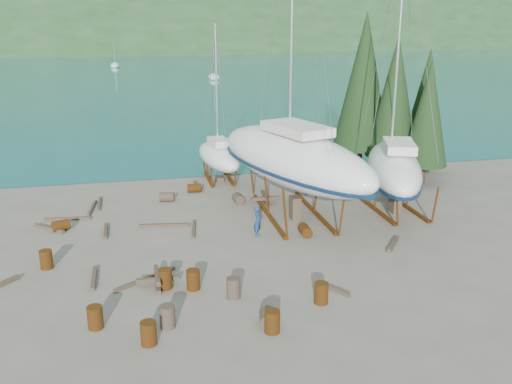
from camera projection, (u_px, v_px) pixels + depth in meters
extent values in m
plane|color=#655A50|center=(257.00, 259.00, 27.30)|extent=(600.00, 600.00, 0.00)
plane|color=#19647F|center=(134.00, 36.00, 320.92)|extent=(700.00, 700.00, 0.00)
ellipsoid|color=#1C351A|center=(134.00, 36.00, 325.58)|extent=(800.00, 360.00, 110.00)
cube|color=beige|center=(82.00, 43.00, 199.64)|extent=(6.00, 5.00, 4.00)
cube|color=#A54C2D|center=(82.00, 35.00, 198.81)|extent=(6.60, 5.60, 1.60)
cube|color=beige|center=(223.00, 41.00, 210.05)|extent=(6.00, 5.00, 4.00)
cube|color=#A54C2D|center=(223.00, 34.00, 209.22)|extent=(6.60, 5.60, 1.60)
cylinder|color=black|center=(390.00, 166.00, 40.85)|extent=(0.36, 0.36, 1.60)
cone|color=black|center=(395.00, 96.00, 39.37)|extent=(3.60, 3.60, 8.40)
cylinder|color=black|center=(422.00, 174.00, 39.33)|extent=(0.36, 0.36, 1.36)
cone|color=black|center=(428.00, 113.00, 38.07)|extent=(3.06, 3.06, 7.14)
cylinder|color=black|center=(360.00, 159.00, 42.36)|extent=(0.36, 0.36, 1.84)
cone|color=black|center=(364.00, 81.00, 40.66)|extent=(4.14, 4.14, 9.66)
cylinder|color=black|center=(421.00, 162.00, 42.43)|extent=(0.36, 0.36, 1.44)
cone|color=black|center=(427.00, 101.00, 41.10)|extent=(3.24, 3.24, 7.56)
ellipsoid|color=white|center=(214.00, 77.00, 103.84)|extent=(2.00, 5.00, 1.40)
cylinder|color=silver|center=(214.00, 61.00, 102.99)|extent=(0.08, 0.08, 5.00)
ellipsoid|color=white|center=(115.00, 66.00, 128.05)|extent=(2.00, 5.00, 1.40)
cylinder|color=silver|center=(114.00, 53.00, 127.21)|extent=(0.08, 0.08, 5.00)
ellipsoid|color=white|center=(293.00, 158.00, 32.31)|extent=(8.17, 14.15, 3.17)
cube|color=#0B1E38|center=(296.00, 181.00, 32.01)|extent=(1.03, 2.40, 1.00)
cube|color=silver|center=(297.00, 129.00, 31.13)|extent=(3.39, 4.57, 0.50)
cube|color=#623510|center=(269.00, 215.00, 32.99)|extent=(0.18, 7.48, 0.20)
cube|color=#623510|center=(314.00, 212.00, 33.57)|extent=(0.18, 7.48, 0.20)
cube|color=brown|center=(295.00, 208.00, 32.49)|extent=(0.50, 0.80, 1.31)
ellipsoid|color=white|center=(394.00, 168.00, 33.51)|extent=(6.09, 10.49, 2.38)
cube|color=#0B1E38|center=(397.00, 182.00, 33.26)|extent=(0.83, 1.80, 1.00)
cube|color=silver|center=(399.00, 146.00, 32.61)|extent=(2.52, 3.39, 0.50)
cylinder|color=silver|center=(399.00, 39.00, 31.80)|extent=(0.14, 0.14, 12.11)
cube|color=#623510|center=(375.00, 209.00, 34.03)|extent=(0.18, 5.55, 0.20)
cube|color=#623510|center=(406.00, 206.00, 34.46)|extent=(0.18, 5.55, 0.20)
cube|color=brown|center=(395.00, 205.00, 33.67)|extent=(0.50, 0.80, 0.88)
ellipsoid|color=white|center=(219.00, 157.00, 39.83)|extent=(3.10, 6.89, 1.71)
cube|color=#0B1E38|center=(220.00, 163.00, 39.64)|extent=(0.43, 1.22, 1.00)
cube|color=silver|center=(219.00, 142.00, 39.19)|extent=(1.45, 2.15, 0.50)
cylinder|color=silver|center=(216.00, 85.00, 38.67)|extent=(0.14, 0.14, 7.98)
cube|color=#623510|center=(209.00, 179.00, 40.15)|extent=(0.18, 3.66, 0.20)
cube|color=#623510|center=(229.00, 178.00, 40.46)|extent=(0.18, 3.66, 0.20)
cube|color=brown|center=(220.00, 179.00, 39.97)|extent=(0.50, 0.80, 0.35)
imported|color=navy|center=(258.00, 221.00, 29.83)|extent=(0.64, 0.72, 1.67)
cylinder|color=#623510|center=(95.00, 317.00, 21.13)|extent=(0.58, 0.58, 0.88)
cylinder|color=#2D2823|center=(267.00, 317.00, 21.42)|extent=(0.73, 0.97, 0.58)
cylinder|color=#623510|center=(61.00, 225.00, 30.81)|extent=(1.03, 0.86, 0.58)
cylinder|color=#623510|center=(272.00, 321.00, 20.85)|extent=(0.58, 0.58, 0.88)
cylinder|color=#623510|center=(194.00, 188.00, 37.49)|extent=(0.90, 0.61, 0.58)
cylinder|color=#623510|center=(305.00, 231.00, 30.06)|extent=(0.58, 0.88, 0.58)
cylinder|color=#623510|center=(321.00, 293.00, 22.98)|extent=(0.58, 0.58, 0.88)
cylinder|color=#623510|center=(46.00, 259.00, 26.15)|extent=(0.58, 0.58, 0.88)
cylinder|color=#2D2823|center=(167.00, 197.00, 35.66)|extent=(0.96, 0.72, 0.58)
cylinder|color=#623510|center=(165.00, 279.00, 24.23)|extent=(0.58, 0.58, 0.88)
cylinder|color=#2D2823|center=(238.00, 199.00, 35.34)|extent=(0.67, 0.94, 0.58)
cylinder|color=#623510|center=(149.00, 333.00, 20.08)|extent=(0.58, 0.58, 0.88)
cylinder|color=#623510|center=(193.00, 280.00, 24.15)|extent=(0.58, 0.58, 0.88)
cylinder|color=#2D2823|center=(167.00, 316.00, 21.19)|extent=(0.58, 0.58, 0.88)
cylinder|color=#2D2823|center=(233.00, 288.00, 23.42)|extent=(0.58, 0.58, 0.88)
cube|color=brown|center=(99.00, 204.00, 35.07)|extent=(0.15, 2.54, 0.14)
cube|color=brown|center=(393.00, 244.00, 28.80)|extent=(1.39, 1.73, 0.19)
cube|color=brown|center=(49.00, 228.00, 30.92)|extent=(1.73, 1.61, 0.19)
cube|color=brown|center=(145.00, 279.00, 25.02)|extent=(2.79, 1.94, 0.15)
cube|color=brown|center=(106.00, 231.00, 30.58)|extent=(0.17, 2.15, 0.17)
cube|color=brown|center=(333.00, 289.00, 24.12)|extent=(1.07, 1.52, 0.17)
cube|color=brown|center=(199.00, 186.00, 38.79)|extent=(0.46, 2.23, 0.15)
cube|color=brown|center=(164.00, 225.00, 31.41)|extent=(2.76, 0.54, 0.16)
cube|color=brown|center=(194.00, 229.00, 30.89)|extent=(0.50, 2.61, 0.15)
cube|color=brown|center=(94.00, 278.00, 25.11)|extent=(0.18, 2.27, 0.17)
cube|color=brown|center=(92.00, 208.00, 34.23)|extent=(0.42, 2.70, 0.15)
cube|color=brown|center=(68.00, 219.00, 32.43)|extent=(2.58, 0.45, 0.16)
cube|color=brown|center=(158.00, 284.00, 24.54)|extent=(0.20, 1.80, 0.20)
cube|color=brown|center=(157.00, 279.00, 24.48)|extent=(1.80, 0.20, 0.20)
cube|color=brown|center=(157.00, 275.00, 24.42)|extent=(0.20, 1.80, 0.20)
cube|color=brown|center=(266.00, 201.00, 35.38)|extent=(0.20, 1.80, 0.20)
cube|color=brown|center=(266.00, 198.00, 35.32)|extent=(1.80, 0.20, 0.20)
cube|color=brown|center=(266.00, 195.00, 35.26)|extent=(0.20, 1.80, 0.20)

